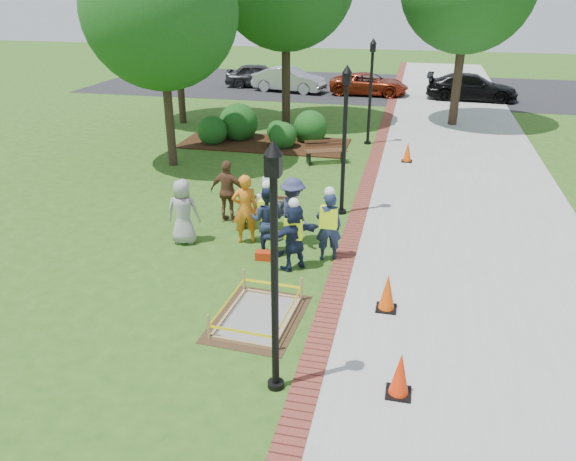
% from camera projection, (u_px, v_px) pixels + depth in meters
% --- Properties ---
extents(ground, '(100.00, 100.00, 0.00)m').
position_uv_depth(ground, '(254.00, 291.00, 12.40)').
color(ground, '#285116').
rests_on(ground, ground).
extents(sidewalk, '(6.00, 60.00, 0.02)m').
position_uv_depth(sidewalk, '(463.00, 171.00, 20.29)').
color(sidewalk, '#9E9E99').
rests_on(sidewalk, ground).
extents(brick_edging, '(0.50, 60.00, 0.03)m').
position_uv_depth(brick_edging, '(373.00, 165.00, 20.95)').
color(brick_edging, maroon).
rests_on(brick_edging, ground).
extents(mulch_bed, '(7.00, 3.00, 0.05)m').
position_uv_depth(mulch_bed, '(264.00, 143.00, 23.70)').
color(mulch_bed, '#381E0F').
rests_on(mulch_bed, ground).
extents(parking_lot, '(36.00, 12.00, 0.01)m').
position_uv_depth(parking_lot, '(369.00, 87.00, 36.47)').
color(parking_lot, black).
rests_on(parking_lot, ground).
extents(wet_concrete_pad, '(1.85, 2.41, 0.55)m').
position_uv_depth(wet_concrete_pad, '(258.00, 309.00, 11.30)').
color(wet_concrete_pad, '#47331E').
rests_on(wet_concrete_pad, ground).
extents(bench_near, '(1.63, 0.70, 0.86)m').
position_uv_depth(bench_near, '(268.00, 218.00, 15.52)').
color(bench_near, brown).
rests_on(bench_near, ground).
extents(bench_far, '(1.62, 1.08, 0.84)m').
position_uv_depth(bench_far, '(326.00, 156.00, 21.10)').
color(bench_far, brown).
rests_on(bench_far, ground).
extents(cone_front, '(0.42, 0.42, 0.83)m').
position_uv_depth(cone_front, '(400.00, 375.00, 9.13)').
color(cone_front, black).
rests_on(cone_front, ground).
extents(cone_back, '(0.42, 0.42, 0.83)m').
position_uv_depth(cone_back, '(387.00, 293.00, 11.54)').
color(cone_back, black).
rests_on(cone_back, ground).
extents(cone_far, '(0.40, 0.40, 0.78)m').
position_uv_depth(cone_far, '(407.00, 152.00, 21.18)').
color(cone_far, black).
rests_on(cone_far, ground).
extents(toolbox, '(0.44, 0.26, 0.21)m').
position_uv_depth(toolbox, '(264.00, 256.00, 13.78)').
color(toolbox, '#B22A0D').
rests_on(toolbox, ground).
extents(lamp_near, '(0.28, 0.28, 4.26)m').
position_uv_depth(lamp_near, '(274.00, 255.00, 8.47)').
color(lamp_near, black).
rests_on(lamp_near, ground).
extents(lamp_mid, '(0.28, 0.28, 4.26)m').
position_uv_depth(lamp_mid, '(345.00, 130.00, 15.60)').
color(lamp_mid, black).
rests_on(lamp_mid, ground).
extents(lamp_far, '(0.28, 0.28, 4.26)m').
position_uv_depth(lamp_far, '(371.00, 84.00, 22.73)').
color(lamp_far, black).
rests_on(lamp_far, ground).
extents(tree_left, '(5.28, 5.28, 8.03)m').
position_uv_depth(tree_left, '(160.00, 11.00, 18.83)').
color(tree_left, '#3D2D1E').
rests_on(tree_left, ground).
extents(shrub_a, '(1.26, 1.26, 1.26)m').
position_uv_depth(shrub_a, '(213.00, 143.00, 23.79)').
color(shrub_a, '#164213').
rests_on(shrub_a, ground).
extents(shrub_b, '(1.67, 1.67, 1.67)m').
position_uv_depth(shrub_b, '(239.00, 139.00, 24.47)').
color(shrub_b, '#164213').
rests_on(shrub_b, ground).
extents(shrub_c, '(1.15, 1.15, 1.15)m').
position_uv_depth(shrub_c, '(283.00, 148.00, 23.18)').
color(shrub_c, '#164213').
rests_on(shrub_c, ground).
extents(shrub_d, '(1.44, 1.44, 1.44)m').
position_uv_depth(shrub_d, '(310.00, 142.00, 24.06)').
color(shrub_d, '#164213').
rests_on(shrub_d, ground).
extents(shrub_e, '(0.92, 0.92, 0.92)m').
position_uv_depth(shrub_e, '(278.00, 140.00, 24.31)').
color(shrub_e, '#164213').
rests_on(shrub_e, ground).
extents(casual_person_a, '(0.59, 0.42, 1.72)m').
position_uv_depth(casual_person_a, '(183.00, 212.00, 14.39)').
color(casual_person_a, '#9A9A9A').
rests_on(casual_person_a, ground).
extents(casual_person_b, '(0.69, 0.58, 1.84)m').
position_uv_depth(casual_person_b, '(245.00, 209.00, 14.41)').
color(casual_person_b, orange).
rests_on(casual_person_b, ground).
extents(casual_person_c, '(0.64, 0.51, 1.75)m').
position_uv_depth(casual_person_c, '(267.00, 207.00, 14.67)').
color(casual_person_c, white).
rests_on(casual_person_c, ground).
extents(casual_person_d, '(0.59, 0.41, 1.78)m').
position_uv_depth(casual_person_d, '(228.00, 192.00, 15.70)').
color(casual_person_d, brown).
rests_on(casual_person_d, ground).
extents(casual_person_e, '(0.67, 0.66, 1.79)m').
position_uv_depth(casual_person_e, '(293.00, 212.00, 14.31)').
color(casual_person_e, '#34375B').
rests_on(casual_person_e, ground).
extents(hivis_worker_a, '(0.61, 0.60, 1.78)m').
position_uv_depth(hivis_worker_a, '(294.00, 234.00, 13.06)').
color(hivis_worker_a, '#161E39').
rests_on(hivis_worker_a, ground).
extents(hivis_worker_b, '(0.63, 0.50, 1.88)m').
position_uv_depth(hivis_worker_b, '(329.00, 224.00, 13.48)').
color(hivis_worker_b, '#161B3A').
rests_on(hivis_worker_b, ground).
extents(hivis_worker_c, '(0.58, 0.37, 1.94)m').
position_uv_depth(hivis_worker_c, '(267.00, 218.00, 13.78)').
color(hivis_worker_c, '#1B2647').
rests_on(hivis_worker_c, ground).
extents(parked_car_a, '(2.79, 5.21, 1.62)m').
position_uv_depth(parked_car_a, '(260.00, 87.00, 36.62)').
color(parked_car_a, '#2B2B2E').
rests_on(parked_car_a, ground).
extents(parked_car_b, '(3.07, 5.29, 1.62)m').
position_uv_depth(parked_car_b, '(289.00, 92.00, 35.02)').
color(parked_car_b, '#A3A4A8').
rests_on(parked_car_b, ground).
extents(parked_car_c, '(2.00, 4.38, 1.41)m').
position_uv_depth(parked_car_c, '(368.00, 95.00, 34.05)').
color(parked_car_c, maroon).
rests_on(parked_car_c, ground).
extents(parked_car_d, '(2.40, 5.03, 1.61)m').
position_uv_depth(parked_car_d, '(470.00, 100.00, 32.55)').
color(parked_car_d, black).
rests_on(parked_car_d, ground).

